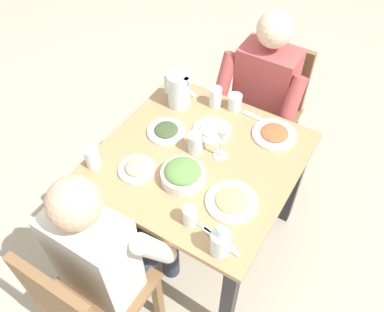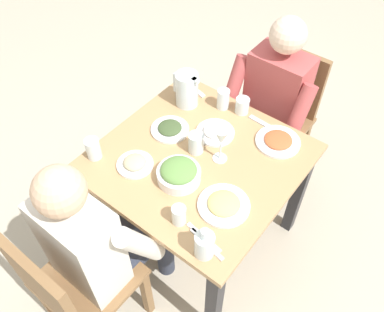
{
  "view_description": "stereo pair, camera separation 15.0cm",
  "coord_description": "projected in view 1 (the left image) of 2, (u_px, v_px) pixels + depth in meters",
  "views": [
    {
      "loc": [
        -0.63,
        1.1,
        2.19
      ],
      "look_at": [
        0.04,
        0.0,
        0.72
      ],
      "focal_mm": 37.73,
      "sensor_mm": 36.0,
      "label": 1
    },
    {
      "loc": [
        -0.76,
        1.02,
        2.19
      ],
      "look_at": [
        0.04,
        0.0,
        0.72
      ],
      "focal_mm": 37.73,
      "sensor_mm": 36.0,
      "label": 2
    }
  ],
  "objects": [
    {
      "name": "ground_plane",
      "position": [
        198.0,
        235.0,
        2.49
      ],
      "size": [
        8.0,
        8.0,
        0.0
      ],
      "primitive_type": "plane",
      "color": "#B7AD99"
    },
    {
      "name": "diner_far",
      "position": [
        112.0,
        246.0,
        1.71
      ],
      "size": [
        0.48,
        0.53,
        1.18
      ],
      "color": "silver",
      "rests_on": "ground_plane"
    },
    {
      "name": "knife_far",
      "position": [
        221.0,
        242.0,
        1.63
      ],
      "size": [
        0.19,
        0.05,
        0.01
      ],
      "primitive_type": "cube",
      "rotation": [
        0.0,
        0.0,
        -0.18
      ],
      "color": "silver",
      "rests_on": "dining_table"
    },
    {
      "name": "diner_near",
      "position": [
        257.0,
        105.0,
        2.3
      ],
      "size": [
        0.48,
        0.53,
        1.18
      ],
      "color": "#B24C4C",
      "rests_on": "ground_plane"
    },
    {
      "name": "plate_dolmas",
      "position": [
        166.0,
        131.0,
        2.03
      ],
      "size": [
        0.19,
        0.19,
        0.04
      ],
      "color": "white",
      "rests_on": "dining_table"
    },
    {
      "name": "water_glass_by_pitcher",
      "position": [
        216.0,
        97.0,
        2.13
      ],
      "size": [
        0.07,
        0.07,
        0.11
      ],
      "primitive_type": "cylinder",
      "color": "silver",
      "rests_on": "dining_table"
    },
    {
      "name": "plate_beans",
      "position": [
        137.0,
        168.0,
        1.86
      ],
      "size": [
        0.17,
        0.17,
        0.05
      ],
      "color": "white",
      "rests_on": "dining_table"
    },
    {
      "name": "plate_rice_curry",
      "position": [
        274.0,
        134.0,
        2.01
      ],
      "size": [
        0.22,
        0.22,
        0.04
      ],
      "color": "white",
      "rests_on": "dining_table"
    },
    {
      "name": "chair_near",
      "position": [
        268.0,
        104.0,
        2.52
      ],
      "size": [
        0.4,
        0.4,
        0.89
      ],
      "color": "olive",
      "rests_on": "ground_plane"
    },
    {
      "name": "oil_carafe",
      "position": [
        220.0,
        243.0,
        1.56
      ],
      "size": [
        0.08,
        0.08,
        0.16
      ],
      "color": "silver",
      "rests_on": "dining_table"
    },
    {
      "name": "dining_table",
      "position": [
        199.0,
        172.0,
        2.02
      ],
      "size": [
        0.91,
        0.91,
        0.74
      ],
      "color": "tan",
      "rests_on": "ground_plane"
    },
    {
      "name": "chair_far",
      "position": [
        86.0,
        300.0,
        1.71
      ],
      "size": [
        0.4,
        0.4,
        0.89
      ],
      "color": "olive",
      "rests_on": "ground_plane"
    },
    {
      "name": "water_glass_center",
      "position": [
        190.0,
        216.0,
        1.66
      ],
      "size": [
        0.06,
        0.06,
        0.09
      ],
      "primitive_type": "cylinder",
      "color": "silver",
      "rests_on": "dining_table"
    },
    {
      "name": "salad_bowl",
      "position": [
        183.0,
        174.0,
        1.81
      ],
      "size": [
        0.2,
        0.2,
        0.09
      ],
      "color": "white",
      "rests_on": "dining_table"
    },
    {
      "name": "water_glass_far_left",
      "position": [
        92.0,
        157.0,
        1.86
      ],
      "size": [
        0.07,
        0.07,
        0.11
      ],
      "primitive_type": "cylinder",
      "color": "silver",
      "rests_on": "dining_table"
    },
    {
      "name": "fork_near",
      "position": [
        257.0,
        118.0,
        2.1
      ],
      "size": [
        0.17,
        0.04,
        0.01
      ],
      "primitive_type": "cube",
      "rotation": [
        0.0,
        0.0,
        -0.06
      ],
      "color": "silver",
      "rests_on": "dining_table"
    },
    {
      "name": "water_glass_far_right",
      "position": [
        196.0,
        143.0,
        1.92
      ],
      "size": [
        0.07,
        0.07,
        0.11
      ],
      "primitive_type": "cylinder",
      "color": "silver",
      "rests_on": "dining_table"
    },
    {
      "name": "knife_near",
      "position": [
        217.0,
        236.0,
        1.64
      ],
      "size": [
        0.19,
        0.04,
        0.01
      ],
      "primitive_type": "cube",
      "rotation": [
        0.0,
        0.0,
        -0.12
      ],
      "color": "silver",
      "rests_on": "dining_table"
    },
    {
      "name": "plate_fries",
      "position": [
        232.0,
        201.0,
        1.74
      ],
      "size": [
        0.23,
        0.23,
        0.04
      ],
      "color": "white",
      "rests_on": "dining_table"
    },
    {
      "name": "water_glass_near_left",
      "position": [
        235.0,
        102.0,
        2.13
      ],
      "size": [
        0.07,
        0.07,
        0.09
      ],
      "primitive_type": "cylinder",
      "color": "silver",
      "rests_on": "dining_table"
    },
    {
      "name": "wine_glass",
      "position": [
        222.0,
        136.0,
        1.83
      ],
      "size": [
        0.08,
        0.08,
        0.2
      ],
      "color": "silver",
      "rests_on": "dining_table"
    },
    {
      "name": "plate_yoghurt",
      "position": [
        212.0,
        130.0,
        2.03
      ],
      "size": [
        0.19,
        0.19,
        0.04
      ],
      "color": "white",
      "rests_on": "dining_table"
    },
    {
      "name": "water_pitcher",
      "position": [
        179.0,
        90.0,
        2.11
      ],
      "size": [
        0.16,
        0.12,
        0.19
      ],
      "color": "silver",
      "rests_on": "dining_table"
    },
    {
      "name": "fork_far",
      "position": [
        184.0,
        89.0,
        2.26
      ],
      "size": [
        0.17,
        0.07,
        0.01
      ],
      "primitive_type": "cube",
      "rotation": [
        0.0,
        0.0,
        -0.25
      ],
      "color": "silver",
      "rests_on": "dining_table"
    }
  ]
}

